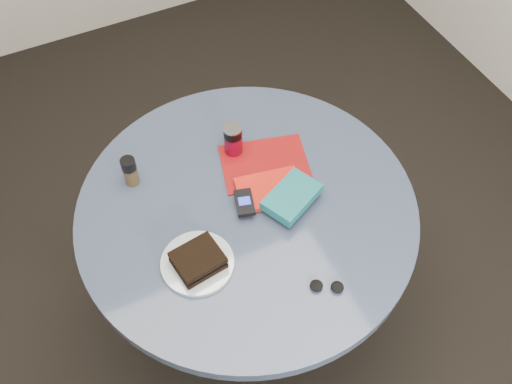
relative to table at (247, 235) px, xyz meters
name	(u,v)px	position (x,y,z in m)	size (l,w,h in m)	color
ground	(249,313)	(0.00, 0.00, -0.59)	(4.00, 4.00, 0.00)	black
table	(247,235)	(0.00, 0.00, 0.00)	(1.00, 1.00, 0.75)	black
plate	(197,263)	(-0.20, -0.12, 0.17)	(0.20, 0.20, 0.01)	silver
sandwich	(198,260)	(-0.20, -0.12, 0.20)	(0.14, 0.12, 0.04)	black
soda_can	(233,140)	(0.05, 0.21, 0.22)	(0.07, 0.07, 0.11)	maroon
pepper_grinder	(130,171)	(-0.27, 0.23, 0.21)	(0.05, 0.05, 0.10)	#45351D
magazine	(265,164)	(0.12, 0.12, 0.17)	(0.26, 0.20, 0.00)	maroon
red_book	(270,190)	(0.08, 0.01, 0.18)	(0.19, 0.13, 0.02)	red
novel	(292,197)	(0.12, -0.05, 0.20)	(0.16, 0.11, 0.03)	#155E66
mp3_player	(244,202)	(-0.01, 0.00, 0.19)	(0.07, 0.10, 0.02)	black
headphones	(327,286)	(0.07, -0.33, 0.17)	(0.10, 0.08, 0.02)	black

